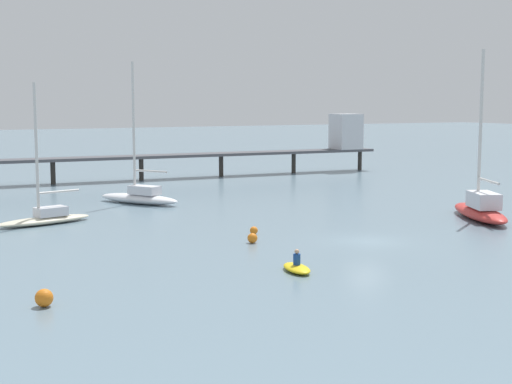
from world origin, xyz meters
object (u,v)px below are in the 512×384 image
object	(u,v)px
mooring_buoy_mid	(252,238)
sailboat_red	(481,208)
mooring_buoy_outer	(44,298)
mooring_buoy_far	(254,230)
dinghy_yellow	(297,267)
sailboat_white	(140,195)
pier	(234,146)
sailboat_cream	(45,215)

from	to	relation	value
mooring_buoy_mid	sailboat_red	bearing A→B (deg)	0.26
mooring_buoy_outer	mooring_buoy_far	xyz separation A→B (m)	(15.44, 10.64, -0.12)
dinghy_yellow	mooring_buoy_outer	bearing A→B (deg)	-177.79
sailboat_white	mooring_buoy_far	world-z (taller)	sailboat_white
sailboat_red	mooring_buoy_mid	world-z (taller)	sailboat_red
mooring_buoy_far	pier	bearing A→B (deg)	65.25
sailboat_white	sailboat_red	bearing A→B (deg)	-46.32
sailboat_cream	sailboat_white	distance (m)	11.40
pier	sailboat_white	xyz separation A→B (m)	(-17.37, -17.17, -2.70)
sailboat_cream	mooring_buoy_mid	xyz separation A→B (m)	(9.33, -12.88, -0.31)
sailboat_cream	sailboat_red	bearing A→B (deg)	-24.68
sailboat_red	sailboat_white	size ratio (longest dim) A/B	1.04
pier	mooring_buoy_mid	bearing A→B (deg)	-115.11
sailboat_cream	sailboat_red	size ratio (longest dim) A/B	0.80
mooring_buoy_mid	sailboat_white	bearing A→B (deg)	90.38
sailboat_cream	sailboat_red	world-z (taller)	sailboat_red
pier	sailboat_white	bearing A→B (deg)	-135.32
pier	sailboat_white	world-z (taller)	sailboat_white
pier	mooring_buoy_far	xyz separation A→B (m)	(-15.80, -34.27, -3.17)
sailboat_white	mooring_buoy_outer	xyz separation A→B (m)	(-13.87, -27.73, -0.35)
sailboat_red	mooring_buoy_outer	bearing A→B (deg)	-165.84
sailboat_cream	mooring_buoy_mid	distance (m)	15.91
sailboat_white	dinghy_yellow	distance (m)	27.30
pier	mooring_buoy_mid	size ratio (longest dim) A/B	96.49
mooring_buoy_outer	mooring_buoy_far	bearing A→B (deg)	34.57
sailboat_cream	sailboat_white	bearing A→B (deg)	36.20
sailboat_red	mooring_buoy_far	world-z (taller)	sailboat_red
pier	dinghy_yellow	world-z (taller)	pier
mooring_buoy_mid	mooring_buoy_far	size ratio (longest dim) A/B	1.18
sailboat_red	dinghy_yellow	xyz separation A→B (m)	(-20.10, -7.72, -0.62)
pier	sailboat_cream	size ratio (longest dim) A/B	6.01
pier	mooring_buoy_far	bearing A→B (deg)	-114.75
sailboat_white	pier	bearing A→B (deg)	44.68
sailboat_red	mooring_buoy_mid	distance (m)	18.53
dinghy_yellow	mooring_buoy_outer	world-z (taller)	dinghy_yellow
mooring_buoy_mid	mooring_buoy_far	distance (m)	2.91
pier	mooring_buoy_outer	xyz separation A→B (m)	(-31.23, -44.91, -3.05)
mooring_buoy_outer	sailboat_cream	bearing A→B (deg)	77.47
sailboat_white	mooring_buoy_mid	distance (m)	19.62
sailboat_white	mooring_buoy_mid	world-z (taller)	sailboat_white
dinghy_yellow	mooring_buoy_far	world-z (taller)	dinghy_yellow
sailboat_cream	dinghy_yellow	size ratio (longest dim) A/B	3.76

